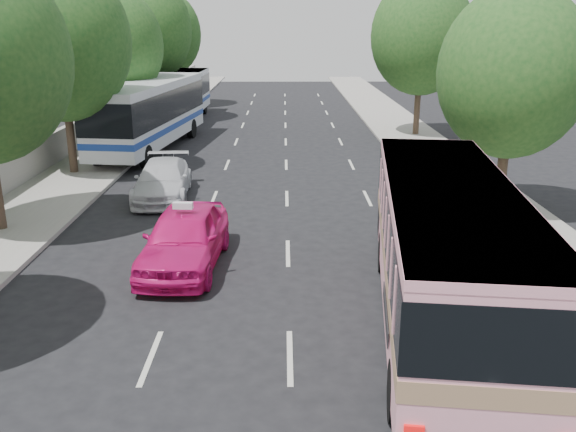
{
  "coord_description": "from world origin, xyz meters",
  "views": [
    {
      "loc": [
        0.88,
        -13.2,
        6.66
      ],
      "look_at": [
        0.99,
        2.68,
        1.6
      ],
      "focal_mm": 38.0,
      "sensor_mm": 36.0,
      "label": 1
    }
  ],
  "objects_px": {
    "pink_taxi": "(185,238)",
    "tour_coach_front": "(150,109)",
    "white_pickup": "(163,180)",
    "tour_coach_rear": "(181,93)",
    "pink_bus": "(446,240)"
  },
  "relations": [
    {
      "from": "pink_bus",
      "to": "white_pickup",
      "type": "distance_m",
      "value": 13.73
    },
    {
      "from": "tour_coach_rear",
      "to": "tour_coach_front",
      "type": "bearing_deg",
      "value": -88.04
    },
    {
      "from": "pink_bus",
      "to": "white_pickup",
      "type": "relative_size",
      "value": 2.16
    },
    {
      "from": "tour_coach_front",
      "to": "tour_coach_rear",
      "type": "bearing_deg",
      "value": 97.07
    },
    {
      "from": "pink_bus",
      "to": "white_pickup",
      "type": "bearing_deg",
      "value": 134.76
    },
    {
      "from": "white_pickup",
      "to": "tour_coach_rear",
      "type": "height_order",
      "value": "tour_coach_rear"
    },
    {
      "from": "pink_taxi",
      "to": "tour_coach_front",
      "type": "distance_m",
      "value": 17.29
    },
    {
      "from": "white_pickup",
      "to": "tour_coach_rear",
      "type": "distance_m",
      "value": 20.07
    },
    {
      "from": "pink_taxi",
      "to": "tour_coach_front",
      "type": "relative_size",
      "value": 0.4
    },
    {
      "from": "tour_coach_front",
      "to": "pink_taxi",
      "type": "bearing_deg",
      "value": -68.24
    },
    {
      "from": "tour_coach_front",
      "to": "tour_coach_rear",
      "type": "height_order",
      "value": "tour_coach_front"
    },
    {
      "from": "tour_coach_front",
      "to": "tour_coach_rear",
      "type": "distance_m",
      "value": 10.37
    },
    {
      "from": "white_pickup",
      "to": "tour_coach_front",
      "type": "bearing_deg",
      "value": 100.1
    },
    {
      "from": "pink_taxi",
      "to": "tour_coach_front",
      "type": "bearing_deg",
      "value": 108.15
    },
    {
      "from": "pink_bus",
      "to": "tour_coach_rear",
      "type": "xyz_separation_m",
      "value": [
        -10.75,
        30.7,
        -0.12
      ]
    }
  ]
}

